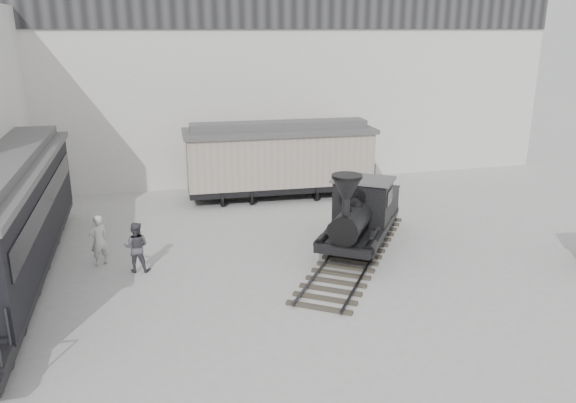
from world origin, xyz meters
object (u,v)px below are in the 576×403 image
object	(u,v)px
visitor_b	(136,247)
passenger_coach	(0,219)
boxcar	(279,158)
visitor_a	(99,240)
locomotive	(360,218)

from	to	relation	value
visitor_b	passenger_coach	bearing A→B (deg)	8.26
boxcar	visitor_a	distance (m)	10.53
visitor_a	visitor_b	size ratio (longest dim) A/B	1.04
passenger_coach	visitor_a	xyz separation A→B (m)	(2.91, 0.42, -1.18)
locomotive	visitor_a	world-z (taller)	locomotive
boxcar	passenger_coach	bearing A→B (deg)	-145.05
boxcar	visitor_b	world-z (taller)	boxcar
locomotive	boxcar	size ratio (longest dim) A/B	0.95
boxcar	visitor_b	size ratio (longest dim) A/B	5.28
passenger_coach	locomotive	bearing A→B (deg)	-1.67
locomotive	visitor_a	xyz separation A→B (m)	(-9.42, 0.95, -0.31)
passenger_coach	visitor_a	size ratio (longest dim) A/B	7.77
boxcar	visitor_a	xyz separation A→B (m)	(-8.22, -6.51, -1.06)
locomotive	visitor_b	xyz separation A→B (m)	(-8.16, 0.05, -0.35)
visitor_b	visitor_a	bearing A→B (deg)	-20.69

